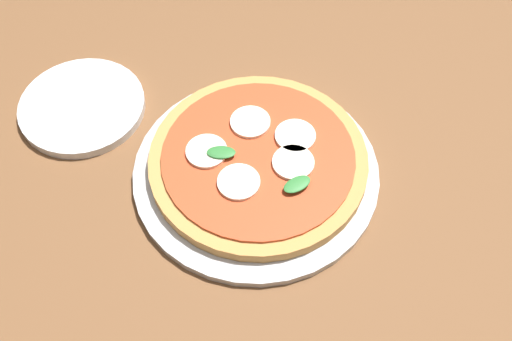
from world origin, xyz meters
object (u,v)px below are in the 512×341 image
at_px(serving_tray, 256,172).
at_px(pizza, 258,160).
at_px(plate_white, 82,106).
at_px(dining_table, 264,216).

bearing_deg(serving_tray, pizza, -111.42).
height_order(pizza, plate_white, pizza).
bearing_deg(pizza, dining_table, 119.40).
height_order(dining_table, serving_tray, serving_tray).
height_order(dining_table, plate_white, plate_white).
relative_size(dining_table, serving_tray, 3.55).
distance_m(serving_tray, pizza, 0.02).
distance_m(pizza, plate_white, 0.28).
bearing_deg(plate_white, pizza, 154.97).
height_order(serving_tray, pizza, pizza).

